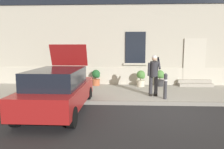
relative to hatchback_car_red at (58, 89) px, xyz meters
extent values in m
plane|color=#232326|center=(3.63, 0.06, -0.80)|extent=(80.00, 80.00, 0.00)
cube|color=#99968E|center=(3.63, 2.86, -0.72)|extent=(24.00, 3.60, 0.15)
cube|color=gray|center=(3.63, 1.00, -0.72)|extent=(24.00, 0.12, 0.15)
cube|color=#B2AD9E|center=(3.63, 5.36, 2.95)|extent=(24.00, 1.40, 7.50)
cube|color=#BCB7A8|center=(3.63, 4.64, -0.25)|extent=(24.00, 0.08, 1.10)
cube|color=black|center=(6.10, 4.63, 0.72)|extent=(1.00, 0.08, 2.10)
cube|color=#BCB7A8|center=(6.10, 4.61, 0.77)|extent=(1.16, 0.06, 2.24)
cube|color=black|center=(2.90, 4.63, 1.40)|extent=(1.10, 0.06, 1.70)
cube|color=#BCB7A8|center=(2.90, 4.60, 0.50)|extent=(1.30, 0.12, 0.10)
cube|color=#9E998E|center=(6.10, 4.18, -0.57)|extent=(1.77, 0.32, 0.16)
cube|color=#9E998E|center=(6.10, 4.50, -0.49)|extent=(1.77, 0.32, 0.32)
cube|color=maroon|center=(0.00, 0.02, -0.18)|extent=(1.77, 4.01, 0.64)
cube|color=black|center=(0.00, -0.13, 0.42)|extent=(1.55, 2.41, 0.56)
cube|color=black|center=(0.01, 2.03, -0.40)|extent=(1.66, 0.11, 0.20)
cube|color=yellow|center=(0.01, 2.03, -0.22)|extent=(0.52, 0.02, 0.12)
cube|color=#B21414|center=(-0.74, 2.03, 0.04)|extent=(0.16, 0.04, 0.18)
cube|color=#B21414|center=(0.77, 2.02, 0.04)|extent=(0.16, 0.04, 0.18)
cube|color=maroon|center=(0.01, 1.47, 1.10)|extent=(1.49, 0.37, 0.87)
cylinder|color=black|center=(-0.80, -1.38, -0.50)|extent=(0.20, 0.60, 0.60)
cylinder|color=black|center=(0.79, -1.39, -0.50)|extent=(0.20, 0.60, 0.60)
cylinder|color=black|center=(-0.79, 1.42, -0.50)|extent=(0.20, 0.60, 0.60)
cylinder|color=black|center=(0.80, 1.41, -0.50)|extent=(0.20, 0.60, 0.60)
cylinder|color=#333338|center=(3.91, 1.41, -0.17)|extent=(0.14, 0.14, 0.95)
sphere|color=#333338|center=(3.91, 1.41, 0.32)|extent=(0.15, 0.15, 0.15)
cylinder|color=silver|center=(3.91, 1.41, 0.12)|extent=(0.15, 0.15, 0.06)
cylinder|color=#2D2D33|center=(3.40, 1.92, -0.20)|extent=(0.15, 0.15, 0.82)
cube|color=black|center=(3.40, 1.98, -0.60)|extent=(0.12, 0.28, 0.10)
cylinder|color=#2D2D33|center=(3.62, 1.92, -0.20)|extent=(0.15, 0.15, 0.82)
cube|color=black|center=(3.62, 1.98, -0.60)|extent=(0.12, 0.28, 0.10)
cylinder|color=#2D2D33|center=(3.51, 1.88, 0.52)|extent=(0.34, 0.43, 0.66)
sphere|color=tan|center=(3.51, 1.81, 0.96)|extent=(0.22, 0.22, 0.22)
sphere|color=silver|center=(3.51, 1.81, 0.99)|extent=(0.21, 0.21, 0.21)
cylinder|color=#2D2D33|center=(3.29, 1.84, 0.50)|extent=(0.09, 0.18, 0.57)
cylinder|color=#2D2D33|center=(3.71, 1.84, 0.72)|extent=(0.09, 0.42, 0.41)
cube|color=black|center=(3.66, 1.79, 0.94)|extent=(0.07, 0.02, 0.15)
cylinder|color=#606B38|center=(-1.65, 4.27, -0.48)|extent=(0.40, 0.40, 0.34)
cylinder|color=#606B38|center=(-1.65, 4.27, -0.34)|extent=(0.44, 0.44, 0.05)
cylinder|color=#47331E|center=(-1.65, 4.27, -0.19)|extent=(0.04, 0.04, 0.24)
sphere|color=#4C843D|center=(-1.65, 4.27, -0.01)|extent=(0.44, 0.44, 0.44)
sphere|color=#4C843D|center=(-1.55, 4.22, -0.11)|extent=(0.24, 0.24, 0.24)
cylinder|color=#B25B38|center=(0.76, 4.26, -0.48)|extent=(0.40, 0.40, 0.34)
cylinder|color=#B25B38|center=(0.76, 4.26, -0.34)|extent=(0.44, 0.44, 0.05)
cylinder|color=#47331E|center=(0.76, 4.26, -0.19)|extent=(0.04, 0.04, 0.24)
sphere|color=#1E5628|center=(0.76, 4.26, -0.01)|extent=(0.44, 0.44, 0.44)
sphere|color=#1E5628|center=(0.86, 4.21, -0.11)|extent=(0.24, 0.24, 0.24)
cylinder|color=beige|center=(3.17, 4.04, -0.48)|extent=(0.40, 0.40, 0.34)
cylinder|color=beige|center=(3.17, 4.04, -0.34)|extent=(0.44, 0.44, 0.05)
cylinder|color=#47331E|center=(3.17, 4.04, -0.19)|extent=(0.04, 0.04, 0.24)
sphere|color=#4C843D|center=(3.17, 4.04, -0.01)|extent=(0.44, 0.44, 0.44)
sphere|color=#4C843D|center=(3.27, 3.99, -0.11)|extent=(0.24, 0.24, 0.24)
cylinder|color=#2D2D30|center=(4.19, 4.21, -0.48)|extent=(0.40, 0.40, 0.34)
cylinder|color=#2D2D30|center=(4.19, 4.21, -0.34)|extent=(0.44, 0.44, 0.05)
cylinder|color=#47331E|center=(4.19, 4.21, -0.19)|extent=(0.04, 0.04, 0.24)
sphere|color=#4C843D|center=(4.19, 4.21, -0.01)|extent=(0.44, 0.44, 0.44)
sphere|color=#4C843D|center=(4.29, 4.16, -0.11)|extent=(0.24, 0.24, 0.24)
camera|label=1|loc=(2.15, -6.89, 1.44)|focal=33.43mm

